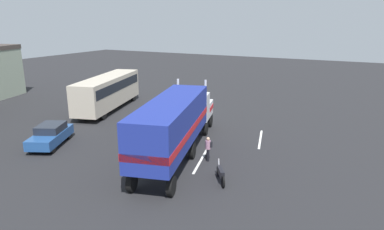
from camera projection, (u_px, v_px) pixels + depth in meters
name	position (u px, v px, depth m)	size (l,w,h in m)	color
ground_plane	(188.00, 132.00, 28.66)	(120.00, 120.00, 0.00)	#232326
lane_stripe_near	(201.00, 160.00, 22.92)	(4.40, 0.16, 0.01)	silver
lane_stripe_mid	(260.00, 139.00, 26.94)	(4.40, 0.16, 0.01)	silver
semi_truck	(176.00, 121.00, 22.95)	(14.32, 6.09, 4.50)	silver
person_bystander	(208.00, 148.00, 22.63)	(0.42, 0.48, 1.63)	black
parked_bus	(108.00, 90.00, 35.33)	(11.28, 5.43, 3.40)	#BFB29E
parked_car	(51.00, 135.00, 25.47)	(4.75, 3.47, 1.57)	#234C8C
motorcycle	(221.00, 174.00, 19.81)	(1.82, 1.24, 1.12)	black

